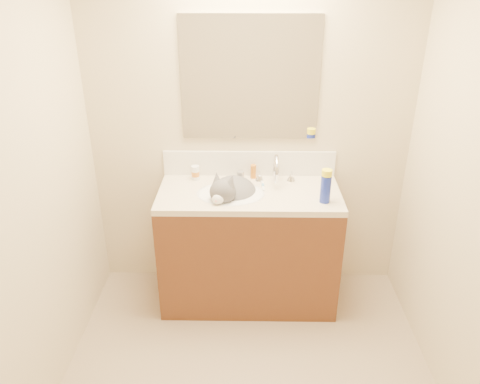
{
  "coord_description": "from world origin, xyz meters",
  "views": [
    {
      "loc": [
        -0.02,
        -1.79,
        2.21
      ],
      "look_at": [
        -0.06,
        0.92,
        0.88
      ],
      "focal_mm": 35.0,
      "sensor_mm": 36.0,
      "label": 1
    }
  ],
  "objects_px": {
    "pill_bottle": "(195,173)",
    "spray_can": "(325,189)",
    "basin": "(231,203)",
    "vanity_cabinet": "(249,249)",
    "silver_jar": "(240,176)",
    "amber_bottle": "(253,171)",
    "cat": "(232,194)",
    "faucet": "(276,171)"
  },
  "relations": [
    {
      "from": "vanity_cabinet",
      "to": "cat",
      "type": "distance_m",
      "value": 0.44
    },
    {
      "from": "vanity_cabinet",
      "to": "spray_can",
      "type": "bearing_deg",
      "value": -16.49
    },
    {
      "from": "faucet",
      "to": "spray_can",
      "type": "bearing_deg",
      "value": -43.35
    },
    {
      "from": "amber_bottle",
      "to": "cat",
      "type": "bearing_deg",
      "value": -123.27
    },
    {
      "from": "faucet",
      "to": "cat",
      "type": "xyz_separation_m",
      "value": [
        -0.3,
        -0.14,
        -0.11
      ]
    },
    {
      "from": "faucet",
      "to": "pill_bottle",
      "type": "distance_m",
      "value": 0.56
    },
    {
      "from": "basin",
      "to": "amber_bottle",
      "type": "bearing_deg",
      "value": 59.04
    },
    {
      "from": "vanity_cabinet",
      "to": "basin",
      "type": "height_order",
      "value": "basin"
    },
    {
      "from": "amber_bottle",
      "to": "spray_can",
      "type": "xyz_separation_m",
      "value": [
        0.45,
        -0.36,
        0.04
      ]
    },
    {
      "from": "vanity_cabinet",
      "to": "faucet",
      "type": "distance_m",
      "value": 0.58
    },
    {
      "from": "faucet",
      "to": "amber_bottle",
      "type": "relative_size",
      "value": 2.88
    },
    {
      "from": "vanity_cabinet",
      "to": "amber_bottle",
      "type": "height_order",
      "value": "amber_bottle"
    },
    {
      "from": "pill_bottle",
      "to": "spray_can",
      "type": "distance_m",
      "value": 0.91
    },
    {
      "from": "faucet",
      "to": "silver_jar",
      "type": "height_order",
      "value": "faucet"
    },
    {
      "from": "pill_bottle",
      "to": "basin",
      "type": "bearing_deg",
      "value": -40.61
    },
    {
      "from": "spray_can",
      "to": "faucet",
      "type": "bearing_deg",
      "value": 136.65
    },
    {
      "from": "pill_bottle",
      "to": "faucet",
      "type": "bearing_deg",
      "value": -5.08
    },
    {
      "from": "basin",
      "to": "amber_bottle",
      "type": "distance_m",
      "value": 0.31
    },
    {
      "from": "basin",
      "to": "spray_can",
      "type": "relative_size",
      "value": 2.54
    },
    {
      "from": "vanity_cabinet",
      "to": "faucet",
      "type": "height_order",
      "value": "faucet"
    },
    {
      "from": "cat",
      "to": "silver_jar",
      "type": "distance_m",
      "value": 0.2
    },
    {
      "from": "silver_jar",
      "to": "vanity_cabinet",
      "type": "bearing_deg",
      "value": -71.89
    },
    {
      "from": "vanity_cabinet",
      "to": "basin",
      "type": "distance_m",
      "value": 0.4
    },
    {
      "from": "vanity_cabinet",
      "to": "cat",
      "type": "height_order",
      "value": "cat"
    },
    {
      "from": "cat",
      "to": "amber_bottle",
      "type": "distance_m",
      "value": 0.27
    },
    {
      "from": "faucet",
      "to": "cat",
      "type": "distance_m",
      "value": 0.34
    },
    {
      "from": "pill_bottle",
      "to": "silver_jar",
      "type": "xyz_separation_m",
      "value": [
        0.31,
        0.0,
        -0.02
      ]
    },
    {
      "from": "silver_jar",
      "to": "amber_bottle",
      "type": "height_order",
      "value": "amber_bottle"
    },
    {
      "from": "silver_jar",
      "to": "spray_can",
      "type": "height_order",
      "value": "spray_can"
    },
    {
      "from": "faucet",
      "to": "spray_can",
      "type": "height_order",
      "value": "faucet"
    },
    {
      "from": "faucet",
      "to": "spray_can",
      "type": "relative_size",
      "value": 1.58
    },
    {
      "from": "amber_bottle",
      "to": "pill_bottle",
      "type": "bearing_deg",
      "value": -175.5
    },
    {
      "from": "basin",
      "to": "pill_bottle",
      "type": "distance_m",
      "value": 0.35
    },
    {
      "from": "cat",
      "to": "silver_jar",
      "type": "bearing_deg",
      "value": 96.89
    },
    {
      "from": "spray_can",
      "to": "vanity_cabinet",
      "type": "bearing_deg",
      "value": 163.51
    },
    {
      "from": "vanity_cabinet",
      "to": "silver_jar",
      "type": "bearing_deg",
      "value": 108.11
    },
    {
      "from": "pill_bottle",
      "to": "spray_can",
      "type": "bearing_deg",
      "value": -21.1
    },
    {
      "from": "faucet",
      "to": "pill_bottle",
      "type": "relative_size",
      "value": 2.8
    },
    {
      "from": "basin",
      "to": "pill_bottle",
      "type": "xyz_separation_m",
      "value": [
        -0.25,
        0.22,
        0.12
      ]
    },
    {
      "from": "cat",
      "to": "pill_bottle",
      "type": "height_order",
      "value": "cat"
    },
    {
      "from": "basin",
      "to": "faucet",
      "type": "bearing_deg",
      "value": 29.12
    },
    {
      "from": "silver_jar",
      "to": "pill_bottle",
      "type": "bearing_deg",
      "value": -179.65
    }
  ]
}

